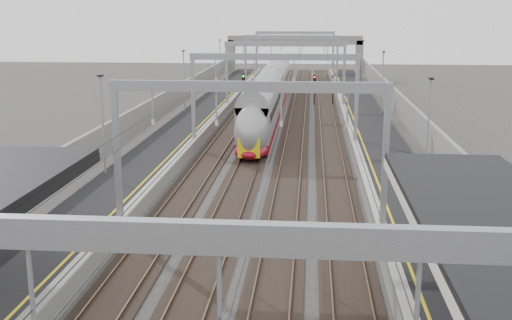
# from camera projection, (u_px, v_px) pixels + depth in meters

# --- Properties ---
(platform_left) EXTENTS (4.00, 120.00, 1.00)m
(platform_left) POSITION_uv_depth(u_px,v_px,m) (181.00, 136.00, 53.73)
(platform_left) COLOR black
(platform_left) RESTS_ON ground
(platform_right) EXTENTS (4.00, 120.00, 1.00)m
(platform_right) POSITION_uv_depth(u_px,v_px,m) (373.00, 140.00, 52.39)
(platform_right) COLOR black
(platform_right) RESTS_ON ground
(tracks) EXTENTS (11.40, 140.00, 0.20)m
(tracks) POSITION_uv_depth(u_px,v_px,m) (276.00, 143.00, 53.16)
(tracks) COLOR black
(tracks) RESTS_ON ground
(overhead_line) EXTENTS (13.00, 140.00, 6.60)m
(overhead_line) POSITION_uv_depth(u_px,v_px,m) (280.00, 63.00, 58.21)
(overhead_line) COLOR gray
(overhead_line) RESTS_ON platform_left
(overbridge) EXTENTS (22.00, 2.20, 6.90)m
(overbridge) POSITION_uv_depth(u_px,v_px,m) (295.00, 45.00, 105.37)
(overbridge) COLOR gray
(overbridge) RESTS_ON ground
(wall_left) EXTENTS (0.30, 120.00, 3.20)m
(wall_left) POSITION_uv_depth(u_px,v_px,m) (143.00, 123.00, 53.76)
(wall_left) COLOR gray
(wall_left) RESTS_ON ground
(wall_right) EXTENTS (0.30, 120.00, 3.20)m
(wall_right) POSITION_uv_depth(u_px,v_px,m) (414.00, 127.00, 51.87)
(wall_right) COLOR gray
(wall_right) RESTS_ON ground
(train) EXTENTS (2.53, 46.18, 4.01)m
(train) POSITION_uv_depth(u_px,v_px,m) (269.00, 98.00, 66.18)
(train) COLOR maroon
(train) RESTS_ON ground
(signal_green) EXTENTS (0.32, 0.32, 3.48)m
(signal_green) POSITION_uv_depth(u_px,v_px,m) (244.00, 83.00, 76.22)
(signal_green) COLOR black
(signal_green) RESTS_ON ground
(signal_red_near) EXTENTS (0.32, 0.32, 3.48)m
(signal_red_near) POSITION_uv_depth(u_px,v_px,m) (314.00, 84.00, 75.20)
(signal_red_near) COLOR black
(signal_red_near) RESTS_ON ground
(signal_red_far) EXTENTS (0.32, 0.32, 3.48)m
(signal_red_far) POSITION_uv_depth(u_px,v_px,m) (333.00, 84.00, 75.23)
(signal_red_far) COLOR black
(signal_red_far) RESTS_ON ground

